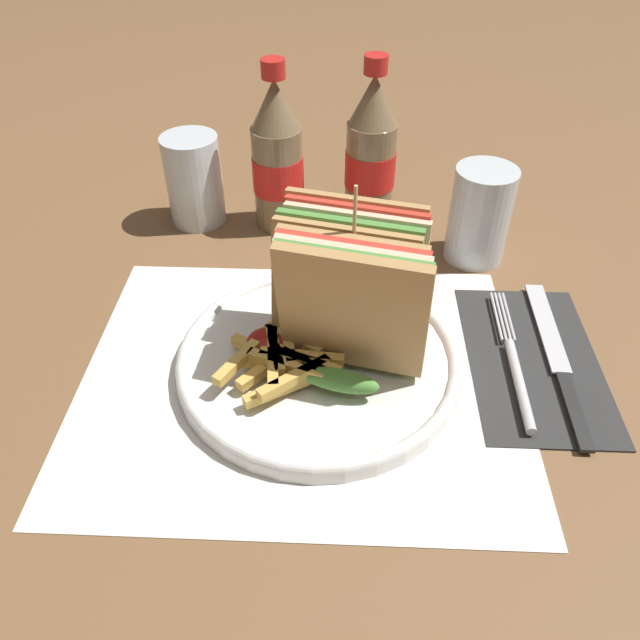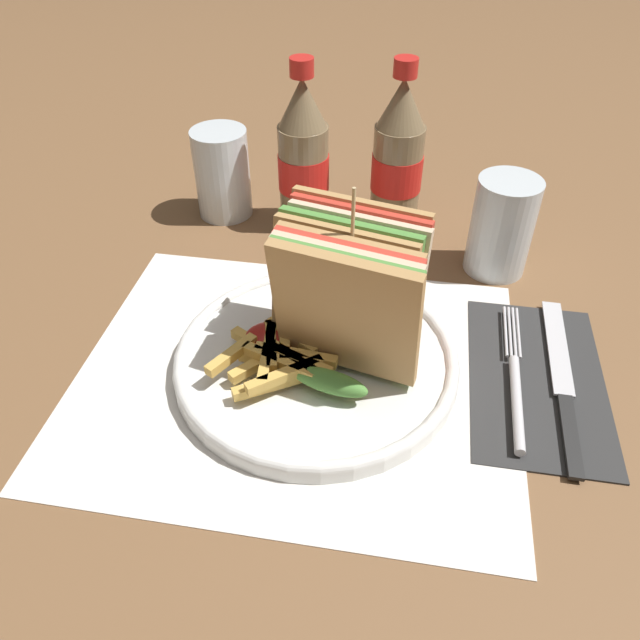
# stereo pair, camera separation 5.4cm
# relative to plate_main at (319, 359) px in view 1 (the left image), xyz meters

# --- Properties ---
(ground_plane) EXTENTS (4.00, 4.00, 0.00)m
(ground_plane) POSITION_rel_plate_main_xyz_m (0.03, -0.02, -0.01)
(ground_plane) COLOR brown
(placemat) EXTENTS (0.39, 0.33, 0.00)m
(placemat) POSITION_rel_plate_main_xyz_m (-0.02, -0.01, -0.01)
(placemat) COLOR silver
(placemat) RESTS_ON ground_plane
(plate_main) EXTENTS (0.26, 0.26, 0.02)m
(plate_main) POSITION_rel_plate_main_xyz_m (0.00, 0.00, 0.00)
(plate_main) COLOR white
(plate_main) RESTS_ON ground_plane
(club_sandwich) EXTENTS (0.14, 0.14, 0.16)m
(club_sandwich) POSITION_rel_plate_main_xyz_m (0.03, 0.01, 0.07)
(club_sandwich) COLOR tan
(club_sandwich) RESTS_ON plate_main
(fries_pile) EXTENTS (0.11, 0.09, 0.02)m
(fries_pile) POSITION_rel_plate_main_xyz_m (-0.03, -0.02, 0.02)
(fries_pile) COLOR gold
(fries_pile) RESTS_ON plate_main
(ketchup_blob) EXTENTS (0.05, 0.04, 0.02)m
(ketchup_blob) POSITION_rel_plate_main_xyz_m (-0.04, 0.00, 0.02)
(ketchup_blob) COLOR maroon
(ketchup_blob) RESTS_ON plate_main
(napkin) EXTENTS (0.12, 0.21, 0.00)m
(napkin) POSITION_rel_plate_main_xyz_m (0.20, 0.02, -0.01)
(napkin) COLOR #2D2D2D
(napkin) RESTS_ON ground_plane
(fork) EXTENTS (0.02, 0.18, 0.01)m
(fork) POSITION_rel_plate_main_xyz_m (0.18, -0.00, -0.00)
(fork) COLOR silver
(fork) RESTS_ON napkin
(knife) EXTENTS (0.02, 0.22, 0.00)m
(knife) POSITION_rel_plate_main_xyz_m (0.22, 0.01, -0.00)
(knife) COLOR black
(knife) RESTS_ON napkin
(coke_bottle_near) EXTENTS (0.06, 0.06, 0.19)m
(coke_bottle_near) POSITION_rel_plate_main_xyz_m (-0.06, 0.25, 0.07)
(coke_bottle_near) COLOR #7A6647
(coke_bottle_near) RESTS_ON ground_plane
(coke_bottle_far) EXTENTS (0.06, 0.06, 0.19)m
(coke_bottle_far) POSITION_rel_plate_main_xyz_m (0.05, 0.27, 0.07)
(coke_bottle_far) COLOR #7A6647
(coke_bottle_far) RESTS_ON ground_plane
(glass_near) EXTENTS (0.07, 0.07, 0.11)m
(glass_near) POSITION_rel_plate_main_xyz_m (0.17, 0.19, 0.04)
(glass_near) COLOR silver
(glass_near) RESTS_ON ground_plane
(glass_far) EXTENTS (0.07, 0.07, 0.11)m
(glass_far) POSITION_rel_plate_main_xyz_m (-0.16, 0.25, 0.04)
(glass_far) COLOR silver
(glass_far) RESTS_ON ground_plane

